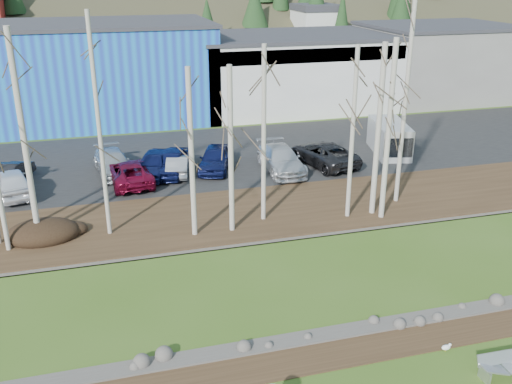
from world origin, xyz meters
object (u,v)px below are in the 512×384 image
object	(u,v)px
car_5	(178,165)
van_white	(390,139)
car_0	(11,182)
car_8	(172,162)
car_4	(215,158)
bench_damaged	(505,365)
car_3	(113,162)
car_9	(154,164)
car_1	(11,172)
car_6	(324,154)
seagull	(446,347)
car_2	(130,172)
car_7	(281,159)

from	to	relation	value
car_5	van_white	size ratio (longest dim) A/B	0.72
car_0	van_white	world-z (taller)	van_white
car_8	van_white	xyz separation A→B (m)	(15.55, 0.16, 0.31)
car_4	car_8	xyz separation A→B (m)	(-2.83, 0.00, 0.00)
bench_damaged	car_8	world-z (taller)	car_8
car_3	car_9	bearing A→B (deg)	-32.24
car_8	van_white	bearing A→B (deg)	20.74
car_9	van_white	world-z (taller)	van_white
car_3	car_4	distance (m)	6.60
car_9	van_white	distance (m)	16.70
car_1	car_8	xyz separation A→B (m)	(9.76, -1.07, 0.12)
car_3	car_6	xyz separation A→B (m)	(13.76, -2.10, 0.06)
seagull	car_4	distance (m)	21.09
seagull	car_2	size ratio (longest dim) A/B	0.08
car_6	car_3	bearing A→B (deg)	-20.79
car_0	car_9	world-z (taller)	car_0
car_4	car_0	bearing A→B (deg)	-154.30
car_1	car_4	distance (m)	12.64
bench_damaged	car_0	size ratio (longest dim) A/B	0.40
seagull	car_0	bearing A→B (deg)	129.85
car_1	car_2	size ratio (longest dim) A/B	0.79
car_0	van_white	bearing A→B (deg)	168.63
seagull	car_7	distance (m)	19.40
van_white	car_6	bearing A→B (deg)	-154.79
bench_damaged	car_1	bearing A→B (deg)	128.42
car_0	car_5	bearing A→B (deg)	171.42
car_0	car_4	world-z (taller)	car_0
bench_damaged	car_9	distance (m)	24.09
car_8	car_2	bearing A→B (deg)	-139.00
car_1	car_8	distance (m)	9.82
car_3	car_2	bearing A→B (deg)	-74.90
car_6	car_8	size ratio (longest dim) A/B	1.22
car_0	car_4	size ratio (longest dim) A/B	1.02
car_3	car_9	world-z (taller)	car_9
car_1	car_2	bearing A→B (deg)	-178.74
car_6	car_0	bearing A→B (deg)	-11.30
car_1	car_9	bearing A→B (deg)	-169.02
car_1	seagull	bearing A→B (deg)	145.17
car_8	car_9	world-z (taller)	same
bench_damaged	car_0	world-z (taller)	car_0
car_4	car_5	distance (m)	2.49
car_0	car_1	bearing A→B (deg)	-97.86
car_2	car_4	xyz separation A→B (m)	(5.58, 1.05, 0.07)
car_9	car_7	bearing A→B (deg)	10.72
car_0	car_3	distance (m)	6.30
van_white	bench_damaged	bearing A→B (deg)	-95.02
car_5	car_6	bearing A→B (deg)	-172.87
car_0	bench_damaged	bearing A→B (deg)	114.78
car_0	car_7	world-z (taller)	car_0
car_2	car_7	xyz separation A→B (m)	(9.67, -0.29, 0.08)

